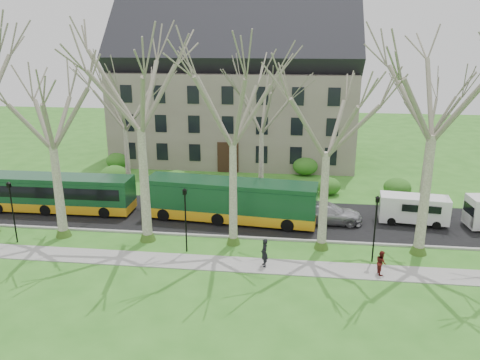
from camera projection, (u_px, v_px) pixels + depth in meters
The scene contains 15 objects.
ground at pixel (278, 250), 31.29m from camera, with size 120.00×120.00×0.00m, color #327421.
sidewalk at pixel (276, 267), 28.91m from camera, with size 70.00×2.00×0.06m, color gray.
road at pixel (281, 219), 36.50m from camera, with size 80.00×8.00×0.06m, color black.
curb at pixel (279, 239), 32.69m from camera, with size 80.00×0.25×0.14m, color #A5A39E.
building at pixel (235, 88), 52.36m from camera, with size 26.50×12.20×16.00m.
tree_row_verge at pixel (281, 147), 29.51m from camera, with size 49.00×7.00×14.00m.
tree_row_far at pixel (270, 129), 40.10m from camera, with size 33.00×7.00×12.00m.
lamp_row at pixel (278, 219), 29.58m from camera, with size 36.22×0.22×4.30m.
hedges at pixel (236, 174), 44.81m from camera, with size 30.60×8.60×2.00m.
bus_lead at pixel (58, 193), 37.67m from camera, with size 12.09×2.52×3.02m, color #124023, non-canonical shape.
bus_follow at pixel (230, 200), 35.67m from camera, with size 13.07×2.72×3.27m, color #124023, non-canonical shape.
sedan at pixel (327, 213), 35.49m from camera, with size 2.14×5.25×1.52m, color #AAAAAF.
van_a at pixel (414, 210), 35.22m from camera, with size 4.96×1.80×2.16m, color white, non-canonical shape.
pedestrian_a at pixel (264, 253), 28.68m from camera, with size 0.65×0.43×1.79m, color black.
pedestrian_b at pixel (381, 262), 27.79m from camera, with size 0.72×0.56×1.48m, color #591614.
Camera 1 is at (0.90, -28.61, 13.70)m, focal length 35.00 mm.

